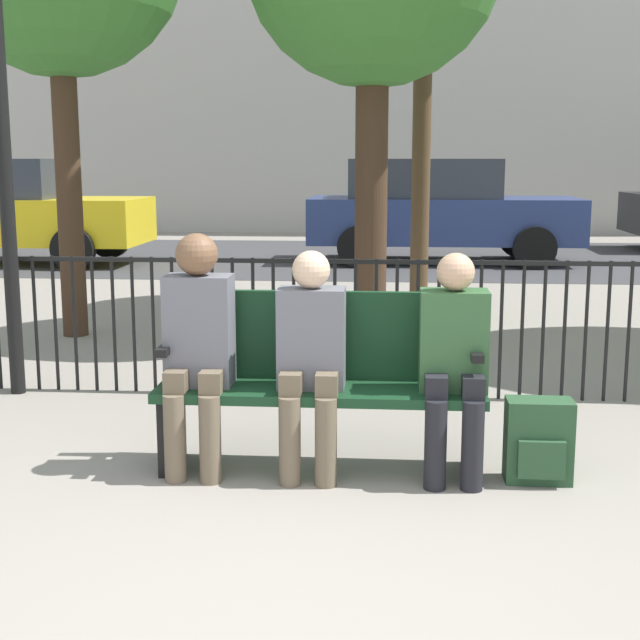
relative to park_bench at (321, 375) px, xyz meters
name	(u,v)px	position (x,y,z in m)	size (l,w,h in m)	color
ground_plane	(281,636)	(0.00, -1.74, -0.49)	(80.00, 80.00, 0.00)	gray
park_bench	(321,375)	(0.00, 0.00, 0.00)	(1.69, 0.45, 0.92)	#14381E
seated_person_0	(198,340)	(-0.62, -0.13, 0.20)	(0.34, 0.39, 1.24)	brown
seated_person_1	(311,352)	(-0.04, -0.13, 0.15)	(0.34, 0.39, 1.16)	brown
seated_person_2	(454,355)	(0.68, -0.13, 0.15)	(0.34, 0.39, 1.15)	black
backpack	(539,442)	(1.11, -0.15, -0.28)	(0.33, 0.22, 0.42)	#284C2D
fence_railing	(335,316)	(-0.02, 1.43, 0.07)	(9.01, 0.03, 0.95)	black
street_surface	(369,257)	(0.00, 10.26, -0.49)	(24.00, 6.00, 0.01)	#3D3D3F
parked_car_0	(4,209)	(-5.68, 9.02, 0.35)	(4.20, 1.94, 1.62)	yellow
parked_car_1	(438,209)	(1.08, 9.69, 0.35)	(4.20, 1.94, 1.62)	navy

